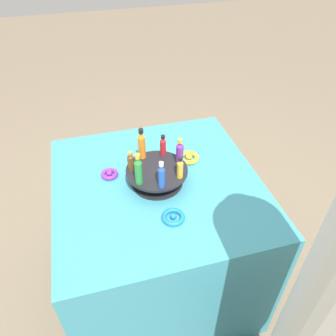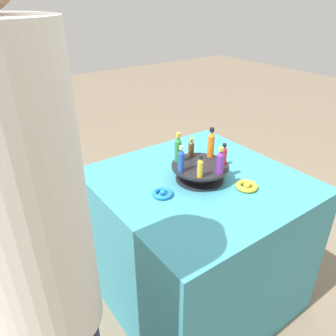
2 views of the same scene
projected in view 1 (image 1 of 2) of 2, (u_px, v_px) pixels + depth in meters
name	position (u px, v px, depth m)	size (l,w,h in m)	color
ground_plane	(160.00, 277.00, 1.98)	(12.00, 12.00, 0.00)	#756651
party_table	(159.00, 236.00, 1.73)	(0.92, 0.92, 0.77)	teal
display_stand	(157.00, 175.00, 1.45)	(0.27, 0.27, 0.08)	black
bottle_gold	(180.00, 168.00, 1.36)	(0.03, 0.03, 0.10)	gold
bottle_purple	(180.00, 152.00, 1.43)	(0.03, 0.03, 0.13)	#702D93
bottle_red	(163.00, 146.00, 1.48)	(0.03, 0.03, 0.10)	#B21E23
bottle_orange	(142.00, 145.00, 1.45)	(0.03, 0.03, 0.15)	orange
bottle_brown	(131.00, 161.00, 1.40)	(0.03, 0.03, 0.09)	brown
bottle_green	(138.00, 170.00, 1.32)	(0.03, 0.03, 0.15)	#288438
bottle_blue	(161.00, 176.00, 1.31)	(0.03, 0.03, 0.13)	#234CAD
ribbon_bow_blue	(173.00, 217.00, 1.31)	(0.09, 0.09, 0.03)	blue
ribbon_bow_gold	(189.00, 157.00, 1.60)	(0.10, 0.10, 0.03)	gold
ribbon_bow_purple	(109.00, 174.00, 1.51)	(0.08, 0.08, 0.03)	purple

